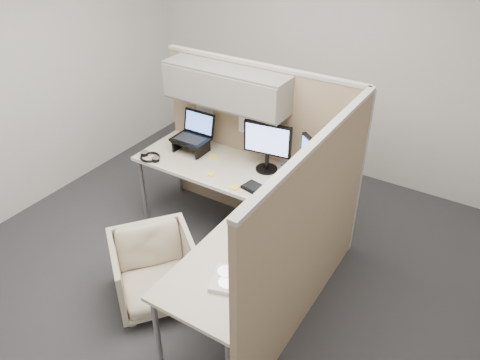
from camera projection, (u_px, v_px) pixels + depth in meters
The scene contains 19 objects.
ground at pixel (216, 268), 4.24m from camera, with size 4.50×4.50×0.00m, color #2B2A2E.
partition_back at pixel (244, 119), 4.33m from camera, with size 2.00×0.36×1.63m.
partition_right at pixel (311, 236), 3.35m from camera, with size 0.07×2.03×1.63m.
desk at pixel (235, 204), 3.90m from camera, with size 2.00×1.98×0.73m.
office_chair at pixel (154, 267), 3.78m from camera, with size 0.64×0.60×0.66m, color beige.
monitor_left at pixel (267, 143), 4.13m from camera, with size 0.44×0.20×0.47m.
monitor_right at pixel (314, 164), 3.82m from camera, with size 0.37×0.30×0.47m.
laptop_station at pixel (193, 137), 4.52m from camera, with size 0.35×0.30×0.36m.
keyboard at pixel (265, 193), 3.94m from camera, with size 0.43×0.14×0.02m, color black.
mouse at pixel (286, 202), 3.82m from camera, with size 0.09×0.06×0.03m, color black.
travel_mug at pixel (285, 172), 4.08m from camera, with size 0.08×0.08×0.17m.
soda_can_green at pixel (310, 205), 3.71m from camera, with size 0.07×0.07×0.12m, color #B21E1E.
soda_can_silver at pixel (302, 185), 3.95m from camera, with size 0.07×0.07×0.12m, color silver.
sticky_note_c at pixel (213, 156), 4.48m from camera, with size 0.08×0.08×0.01m, color yellow.
sticky_note_b at pixel (234, 187), 4.03m from camera, with size 0.08×0.08×0.01m, color yellow.
sticky_note_a at pixel (211, 174), 4.22m from camera, with size 0.08×0.08×0.01m, color yellow.
headphones at pixel (150, 157), 4.45m from camera, with size 0.24×0.22×0.03m.
paper_stack at pixel (227, 280), 3.08m from camera, with size 0.26×0.29×0.03m.
desk_clock at pixel (268, 243), 3.34m from camera, with size 0.08×0.10×0.10m.
Camera 1 is at (1.85, -2.54, 2.96)m, focal length 35.00 mm.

